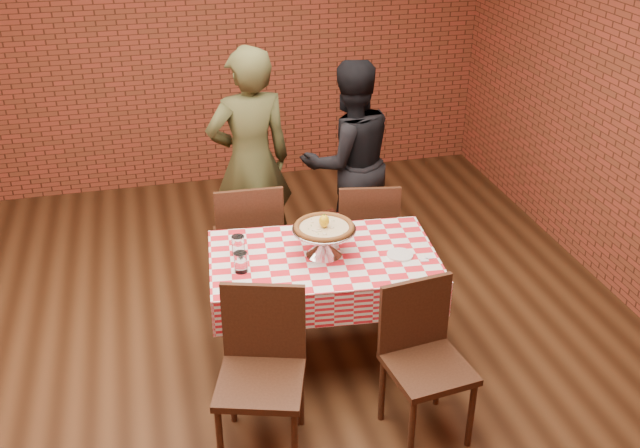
# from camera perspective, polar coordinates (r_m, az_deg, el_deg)

# --- Properties ---
(ground) EXTENTS (6.00, 6.00, 0.00)m
(ground) POSITION_cam_1_polar(r_m,az_deg,el_deg) (4.74, -5.48, -11.45)
(ground) COLOR black
(ground) RESTS_ON ground
(back_wall) EXTENTS (5.50, 0.00, 5.50)m
(back_wall) POSITION_cam_1_polar(r_m,az_deg,el_deg) (6.83, -10.19, 14.45)
(back_wall) COLOR brown
(back_wall) RESTS_ON ground
(table) EXTENTS (1.41, 0.93, 0.75)m
(table) POSITION_cam_1_polar(r_m,az_deg,el_deg) (4.63, 0.24, -6.51)
(table) COLOR #412415
(table) RESTS_ON ground
(tablecloth) EXTENTS (1.45, 0.97, 0.23)m
(tablecloth) POSITION_cam_1_polar(r_m,az_deg,el_deg) (4.49, 0.25, -3.70)
(tablecloth) COLOR red
(tablecloth) RESTS_ON table
(pizza_stand) EXTENTS (0.41, 0.41, 0.17)m
(pizza_stand) POSITION_cam_1_polar(r_m,az_deg,el_deg) (4.39, 0.32, -1.36)
(pizza_stand) COLOR silver
(pizza_stand) RESTS_ON tablecloth
(pizza) EXTENTS (0.37, 0.37, 0.03)m
(pizza) POSITION_cam_1_polar(r_m,az_deg,el_deg) (4.35, 0.32, -0.30)
(pizza) COLOR beige
(pizza) RESTS_ON pizza_stand
(lemon) EXTENTS (0.06, 0.06, 0.08)m
(lemon) POSITION_cam_1_polar(r_m,az_deg,el_deg) (4.33, 0.32, 0.22)
(lemon) COLOR yellow
(lemon) RESTS_ON pizza
(water_glass_left) EXTENTS (0.08, 0.08, 0.12)m
(water_glass_left) POSITION_cam_1_polar(r_m,az_deg,el_deg) (4.26, -6.15, -2.96)
(water_glass_left) COLOR white
(water_glass_left) RESTS_ON tablecloth
(water_glass_right) EXTENTS (0.08, 0.08, 0.12)m
(water_glass_right) POSITION_cam_1_polar(r_m,az_deg,el_deg) (4.43, -6.35, -1.66)
(water_glass_right) COLOR white
(water_glass_right) RESTS_ON tablecloth
(side_plate) EXTENTS (0.17, 0.17, 0.01)m
(side_plate) POSITION_cam_1_polar(r_m,az_deg,el_deg) (4.44, 6.21, -2.38)
(side_plate) COLOR white
(side_plate) RESTS_ON tablecloth
(sweetener_packet_a) EXTENTS (0.05, 0.04, 0.00)m
(sweetener_packet_a) POSITION_cam_1_polar(r_m,az_deg,el_deg) (4.41, 8.08, -2.78)
(sweetener_packet_a) COLOR white
(sweetener_packet_a) RESTS_ON tablecloth
(sweetener_packet_b) EXTENTS (0.05, 0.04, 0.00)m
(sweetener_packet_b) POSITION_cam_1_polar(r_m,az_deg,el_deg) (4.45, 8.46, -2.57)
(sweetener_packet_b) COLOR white
(sweetener_packet_b) RESTS_ON tablecloth
(condiment_caddy) EXTENTS (0.10, 0.09, 0.12)m
(condiment_caddy) POSITION_cam_1_polar(r_m,az_deg,el_deg) (4.68, 0.72, 0.26)
(condiment_caddy) COLOR silver
(condiment_caddy) RESTS_ON tablecloth
(chair_near_left) EXTENTS (0.56, 0.56, 0.93)m
(chair_near_left) POSITION_cam_1_polar(r_m,az_deg,el_deg) (3.95, -4.64, -11.99)
(chair_near_left) COLOR #412415
(chair_near_left) RESTS_ON ground
(chair_near_right) EXTENTS (0.47, 0.47, 0.90)m
(chair_near_right) POSITION_cam_1_polar(r_m,az_deg,el_deg) (4.08, 8.40, -11.00)
(chair_near_right) COLOR #412415
(chair_near_right) RESTS_ON ground
(chair_far_left) EXTENTS (0.47, 0.47, 0.94)m
(chair_far_left) POSITION_cam_1_polar(r_m,az_deg,el_deg) (5.23, -5.61, -1.06)
(chair_far_left) COLOR #412415
(chair_far_left) RESTS_ON ground
(chair_far_right) EXTENTS (0.49, 0.49, 0.90)m
(chair_far_right) POSITION_cam_1_polar(r_m,az_deg,el_deg) (5.31, 3.51, -0.73)
(chair_far_right) COLOR #412415
(chair_far_right) RESTS_ON ground
(diner_olive) EXTENTS (0.68, 0.50, 1.73)m
(diner_olive) POSITION_cam_1_polar(r_m,az_deg,el_deg) (5.44, -5.42, 4.77)
(diner_olive) COLOR #424324
(diner_olive) RESTS_ON ground
(diner_black) EXTENTS (0.84, 0.69, 1.58)m
(diner_black) POSITION_cam_1_polar(r_m,az_deg,el_deg) (5.64, 2.25, 4.87)
(diner_black) COLOR black
(diner_black) RESTS_ON ground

